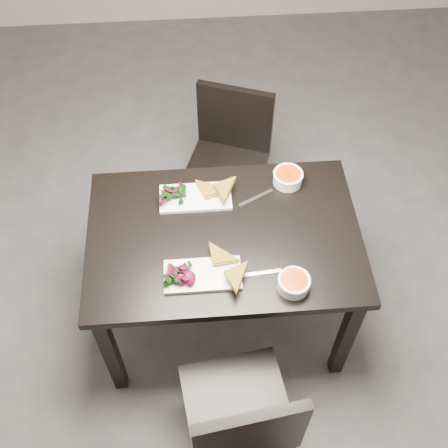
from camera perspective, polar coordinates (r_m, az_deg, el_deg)
name	(u,v)px	position (r m, az deg, el deg)	size (l,w,h in m)	color
ground	(245,259)	(3.23, 2.22, -3.68)	(5.00, 5.00, 0.00)	#47474C
table	(224,247)	(2.49, 0.00, -2.35)	(1.20, 0.80, 0.75)	black
chair_near	(242,419)	(2.32, 1.82, -19.52)	(0.47, 0.47, 0.85)	black
chair_far	(229,153)	(3.10, 0.55, 7.30)	(0.54, 0.54, 0.85)	black
plate_near	(203,275)	(2.28, -2.22, -5.28)	(0.32, 0.16, 0.02)	white
sandwich_near	(218,266)	(2.26, -0.61, -4.40)	(0.16, 0.12, 0.05)	#AD8224
salad_near	(178,273)	(2.26, -4.78, -5.03)	(0.10, 0.09, 0.04)	black
soup_bowl_near	(294,283)	(2.25, 7.24, -6.04)	(0.13, 0.13, 0.06)	white
cutlery_near	(260,273)	(2.30, 3.73, -5.09)	(0.18, 0.02, 0.00)	silver
plate_far	(195,197)	(2.53, -2.97, 2.76)	(0.33, 0.16, 0.02)	white
sandwich_far	(210,194)	(2.49, -1.50, 3.10)	(0.16, 0.12, 0.05)	#AD8224
salad_far	(173,194)	(2.51, -5.29, 3.07)	(0.10, 0.09, 0.04)	black
soup_bowl_far	(288,177)	(2.59, 6.62, 4.85)	(0.14, 0.14, 0.06)	white
cutlery_far	(256,198)	(2.54, 3.28, 2.72)	(0.18, 0.02, 0.00)	silver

